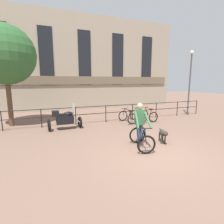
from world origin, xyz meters
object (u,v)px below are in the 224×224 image
object	(u,v)px
dog	(163,133)
parked_motorcycle	(65,119)
cyclist_with_bike	(141,128)
street_lamp	(190,80)
parked_bicycle_mid_left	(138,116)
parked_bicycle_mid_right	(148,115)
parked_bicycle_near_lamp	(127,117)

from	to	relation	value
dog	parked_motorcycle	world-z (taller)	parked_motorcycle
cyclist_with_bike	parked_motorcycle	distance (m)	4.39
cyclist_with_bike	parked_motorcycle	size ratio (longest dim) A/B	0.96
street_lamp	parked_motorcycle	bearing A→B (deg)	-174.57
parked_bicycle_mid_left	parked_bicycle_mid_right	distance (m)	0.76
cyclist_with_bike	parked_bicycle_mid_right	size ratio (longest dim) A/B	1.49
street_lamp	parked_bicycle_mid_left	bearing A→B (deg)	-171.57
parked_bicycle_mid_left	dog	bearing A→B (deg)	75.97
cyclist_with_bike	parked_bicycle_near_lamp	bearing A→B (deg)	83.70
parked_bicycle_mid_right	street_lamp	world-z (taller)	street_lamp
dog	street_lamp	size ratio (longest dim) A/B	0.18
parked_motorcycle	parked_bicycle_mid_right	distance (m)	5.30
dog	street_lamp	world-z (taller)	street_lamp
cyclist_with_bike	parked_bicycle_near_lamp	world-z (taller)	cyclist_with_bike
parked_motorcycle	parked_bicycle_near_lamp	size ratio (longest dim) A/B	1.49
cyclist_with_bike	parked_bicycle_near_lamp	size ratio (longest dim) A/B	1.44
parked_bicycle_near_lamp	parked_bicycle_mid_right	world-z (taller)	same
cyclist_with_bike	dog	size ratio (longest dim) A/B	1.95
parked_bicycle_mid_left	street_lamp	size ratio (longest dim) A/B	0.24
parked_bicycle_mid_left	parked_bicycle_near_lamp	bearing A→B (deg)	1.06
parked_bicycle_mid_left	street_lamp	xyz separation A→B (m)	(4.74, 0.70, 2.28)
cyclist_with_bike	parked_bicycle_mid_right	xyz separation A→B (m)	(2.86, 3.83, -0.41)
parked_bicycle_near_lamp	street_lamp	distance (m)	5.99
dog	parked_bicycle_near_lamp	size ratio (longest dim) A/B	0.74
parked_motorcycle	parked_bicycle_mid_right	world-z (taller)	parked_motorcycle
parked_bicycle_near_lamp	parked_bicycle_mid_left	world-z (taller)	same
dog	parked_bicycle_mid_right	xyz separation A→B (m)	(1.78, 3.81, -0.06)
parked_bicycle_mid_left	street_lamp	bearing A→B (deg)	-170.51
dog	parked_bicycle_mid_left	size ratio (longest dim) A/B	0.78
parked_motorcycle	parked_bicycle_mid_right	bearing A→B (deg)	-91.97
parked_motorcycle	street_lamp	distance (m)	9.55
dog	street_lamp	xyz separation A→B (m)	(5.77, 4.51, 2.23)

